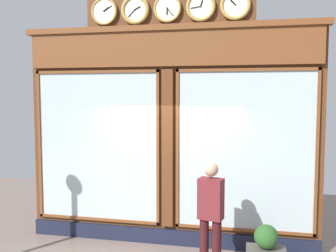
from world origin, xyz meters
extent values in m
cube|color=#5B3319|center=(0.00, -0.15, 1.89)|extent=(5.21, 0.30, 3.79)
cube|color=#191E33|center=(0.00, 0.02, 0.14)|extent=(5.21, 0.08, 0.28)
cube|color=brown|center=(0.00, 0.04, 3.48)|extent=(5.11, 0.08, 0.61)
cube|color=brown|center=(0.00, 0.02, 3.84)|extent=(5.32, 0.20, 0.10)
cube|color=silver|center=(-1.33, 0.01, 1.74)|extent=(2.26, 0.02, 2.68)
cube|color=brown|center=(-1.33, 0.04, 3.10)|extent=(2.36, 0.04, 0.05)
cube|color=brown|center=(-1.33, 0.04, 0.37)|extent=(2.36, 0.04, 0.05)
cube|color=brown|center=(-2.48, 0.04, 1.74)|extent=(0.05, 0.04, 2.78)
cube|color=brown|center=(-0.18, 0.04, 1.74)|extent=(0.05, 0.04, 2.78)
cube|color=silver|center=(1.33, 0.01, 1.74)|extent=(2.26, 0.02, 2.68)
cube|color=brown|center=(1.33, 0.04, 3.10)|extent=(2.36, 0.04, 0.05)
cube|color=brown|center=(1.33, 0.04, 0.37)|extent=(2.36, 0.04, 0.05)
cube|color=brown|center=(2.48, 0.04, 1.74)|extent=(0.05, 0.04, 2.78)
cube|color=brown|center=(0.18, 0.04, 1.74)|extent=(0.05, 0.04, 2.78)
cube|color=#5B3319|center=(0.00, 0.03, 1.74)|extent=(0.20, 0.10, 2.78)
cube|color=#5B3319|center=(0.00, -0.02, 4.15)|extent=(2.96, 0.06, 0.68)
cylinder|color=silver|center=(-1.14, 0.06, 4.15)|extent=(0.40, 0.02, 0.40)
torus|color=#B79347|center=(-1.14, 0.06, 4.15)|extent=(0.50, 0.06, 0.50)
cube|color=black|center=(-1.10, 0.07, 4.19)|extent=(0.09, 0.01, 0.09)
cube|color=black|center=(-1.08, 0.07, 4.22)|extent=(0.12, 0.01, 0.14)
sphere|color=black|center=(-1.14, 0.08, 4.15)|extent=(0.02, 0.02, 0.02)
cylinder|color=silver|center=(-0.57, 0.06, 4.15)|extent=(0.40, 0.02, 0.40)
torus|color=#B79347|center=(-0.57, 0.06, 4.15)|extent=(0.50, 0.06, 0.50)
cube|color=black|center=(-0.59, 0.07, 4.21)|extent=(0.05, 0.01, 0.11)
cube|color=black|center=(-0.49, 0.07, 4.14)|extent=(0.17, 0.01, 0.04)
sphere|color=black|center=(-0.57, 0.08, 4.15)|extent=(0.02, 0.02, 0.02)
cylinder|color=silver|center=(0.00, 0.06, 4.15)|extent=(0.40, 0.02, 0.40)
torus|color=#B79347|center=(0.00, 0.06, 4.15)|extent=(0.48, 0.04, 0.48)
cube|color=black|center=(0.00, 0.07, 4.10)|extent=(0.03, 0.01, 0.11)
cube|color=black|center=(-0.05, 0.07, 4.09)|extent=(0.12, 0.01, 0.14)
sphere|color=black|center=(0.00, 0.08, 4.15)|extent=(0.02, 0.02, 0.02)
cylinder|color=silver|center=(0.57, 0.06, 4.15)|extent=(0.40, 0.02, 0.40)
torus|color=#B79347|center=(0.57, 0.06, 4.15)|extent=(0.51, 0.07, 0.51)
cube|color=black|center=(0.52, 0.07, 4.18)|extent=(0.11, 0.01, 0.06)
cube|color=black|center=(0.63, 0.07, 4.09)|extent=(0.13, 0.01, 0.13)
sphere|color=black|center=(0.57, 0.08, 4.15)|extent=(0.02, 0.02, 0.02)
cylinder|color=silver|center=(1.14, 0.06, 4.15)|extent=(0.40, 0.02, 0.40)
torus|color=#B79347|center=(1.14, 0.06, 4.15)|extent=(0.48, 0.04, 0.48)
cube|color=black|center=(1.10, 0.07, 4.19)|extent=(0.10, 0.01, 0.08)
cube|color=black|center=(1.07, 0.07, 4.20)|extent=(0.15, 0.01, 0.10)
sphere|color=black|center=(1.14, 0.08, 4.15)|extent=(0.02, 0.02, 0.02)
cylinder|color=#3A1316|center=(-0.75, 0.88, 0.41)|extent=(0.14, 0.14, 0.82)
cylinder|color=#3A1316|center=(-0.95, 0.93, 0.41)|extent=(0.14, 0.14, 0.82)
cube|color=maroon|center=(-0.85, 0.90, 1.13)|extent=(0.40, 0.30, 0.62)
sphere|color=tan|center=(-0.85, 0.90, 1.58)|extent=(0.22, 0.22, 0.22)
sphere|color=#285623|center=(-1.66, 1.04, 0.66)|extent=(0.35, 0.35, 0.35)
camera|label=1|loc=(-1.39, 6.46, 2.69)|focal=40.33mm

